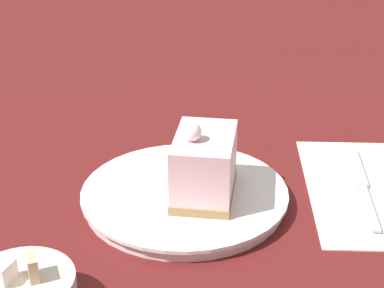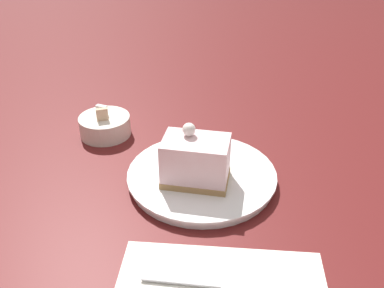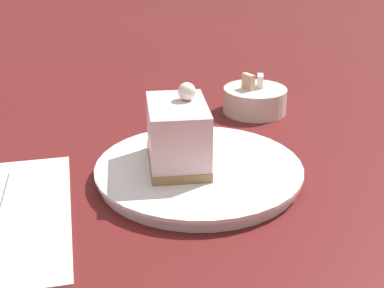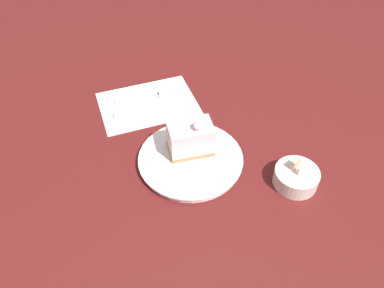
% 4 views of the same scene
% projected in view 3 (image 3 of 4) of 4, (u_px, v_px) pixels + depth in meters
% --- Properties ---
extents(ground_plane, '(4.00, 4.00, 0.00)m').
position_uv_depth(ground_plane, '(203.00, 195.00, 0.55)').
color(ground_plane, '#5B1919').
extents(plate, '(0.23, 0.23, 0.02)m').
position_uv_depth(plate, '(199.00, 170.00, 0.59)').
color(plate, white).
rests_on(plate, ground_plane).
extents(cake_slice, '(0.08, 0.11, 0.09)m').
position_uv_depth(cake_slice, '(178.00, 134.00, 0.57)').
color(cake_slice, '#AD8451').
rests_on(cake_slice, plate).
extents(knife, '(0.03, 0.18, 0.00)m').
position_uv_depth(knife, '(2.00, 221.00, 0.50)').
color(knife, silver).
rests_on(knife, napkin).
extents(sugar_bowl, '(0.09, 0.09, 0.06)m').
position_uv_depth(sugar_bowl, '(255.00, 100.00, 0.77)').
color(sugar_bowl, silver).
rests_on(sugar_bowl, ground_plane).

